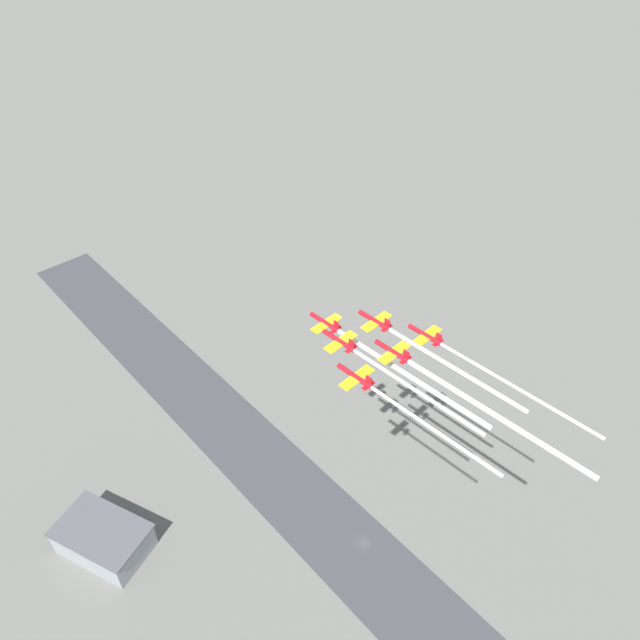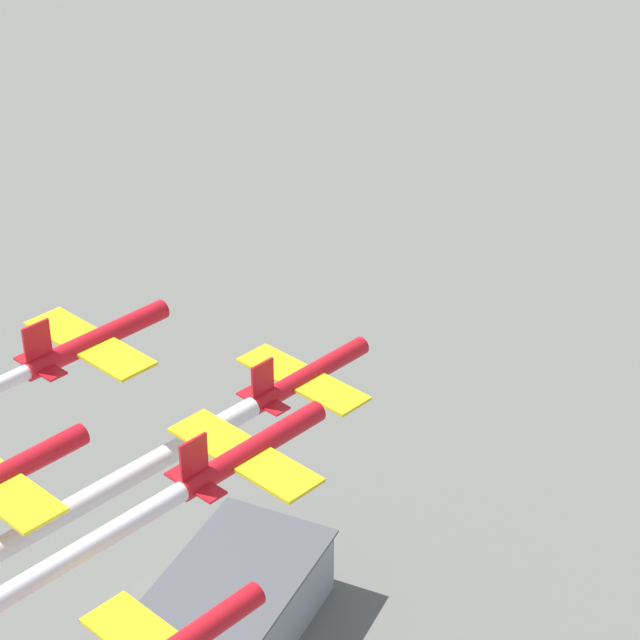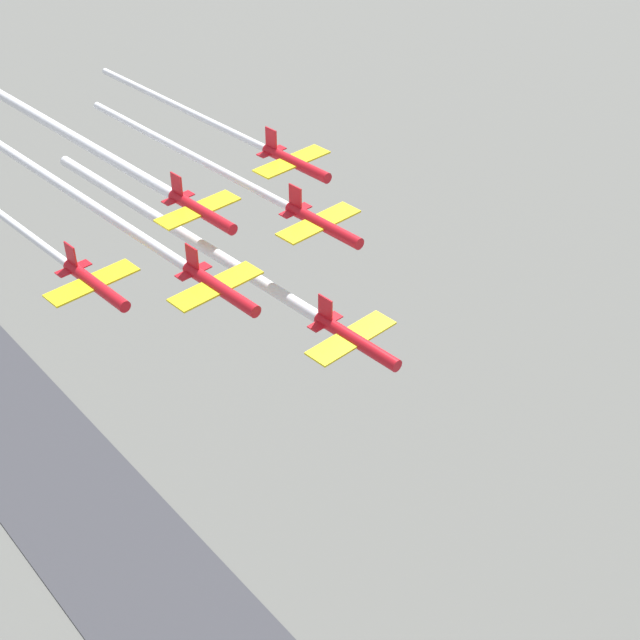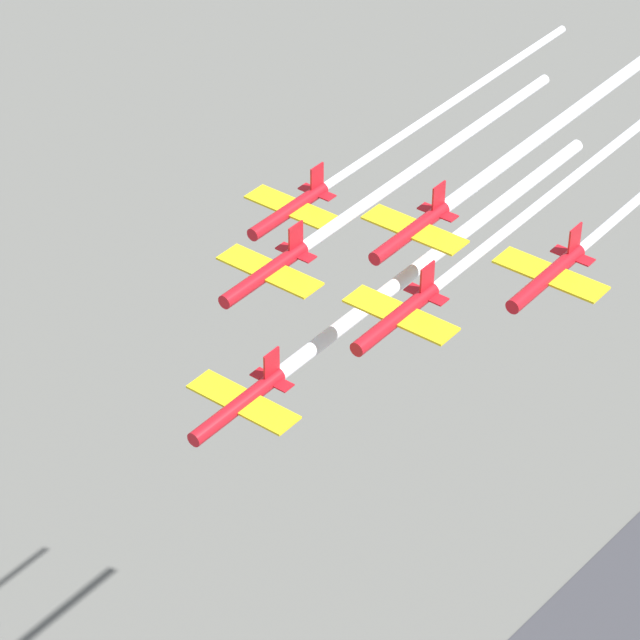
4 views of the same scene
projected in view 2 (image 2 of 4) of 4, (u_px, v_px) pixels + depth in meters
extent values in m
cube|color=gray|center=(237.00, 602.00, 209.07)|extent=(32.59, 20.85, 12.07)
cube|color=#4C4C51|center=(236.00, 574.00, 205.93)|extent=(34.22, 21.90, 0.50)
cylinder|color=red|center=(310.00, 375.00, 88.39)|extent=(11.06, 4.85, 1.37)
cube|color=yellow|center=(302.00, 379.00, 87.92)|extent=(6.15, 10.86, 0.22)
cube|color=red|center=(263.00, 380.00, 84.63)|extent=(1.94, 0.80, 2.74)
cube|color=red|center=(263.00, 401.00, 85.49)|extent=(2.56, 4.21, 0.15)
cylinder|color=red|center=(98.00, 339.00, 82.22)|extent=(11.06, 4.85, 1.37)
cube|color=yellow|center=(89.00, 343.00, 81.75)|extent=(6.15, 10.86, 0.22)
cube|color=red|center=(37.00, 343.00, 78.47)|extent=(1.94, 0.80, 2.74)
cube|color=red|center=(40.00, 366.00, 79.32)|extent=(2.56, 4.21, 0.15)
cylinder|color=red|center=(253.00, 449.00, 74.29)|extent=(11.06, 4.85, 1.37)
cube|color=yellow|center=(244.00, 454.00, 73.82)|extent=(6.15, 10.86, 0.22)
cube|color=red|center=(194.00, 459.00, 70.53)|extent=(1.94, 0.80, 2.74)
cube|color=red|center=(195.00, 483.00, 71.39)|extent=(2.56, 4.21, 0.15)
cylinder|color=red|center=(3.00, 475.00, 70.25)|extent=(11.06, 4.85, 1.37)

